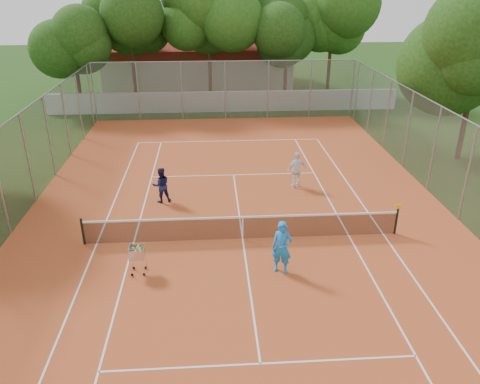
{
  "coord_description": "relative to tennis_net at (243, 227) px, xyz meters",
  "views": [
    {
      "loc": [
        -1.13,
        -15.46,
        9.06
      ],
      "look_at": [
        0.0,
        1.5,
        1.3
      ],
      "focal_mm": 35.0,
      "sensor_mm": 36.0,
      "label": 1
    }
  ],
  "objects": [
    {
      "name": "tennis_net",
      "position": [
        0.0,
        0.0,
        0.0
      ],
      "size": [
        11.88,
        0.1,
        0.98
      ],
      "primitive_type": "cube",
      "color": "black",
      "rests_on": "court_pad"
    },
    {
      "name": "player_near",
      "position": [
        1.14,
        -2.26,
        0.44
      ],
      "size": [
        0.8,
        0.66,
        1.86
      ],
      "primitive_type": "imported",
      "rotation": [
        0.0,
        0.0,
        -0.37
      ],
      "color": "#197FD9",
      "rests_on": "court_pad"
    },
    {
      "name": "ball_hopper",
      "position": [
        -3.66,
        -2.03,
        0.05
      ],
      "size": [
        0.53,
        0.53,
        1.08
      ],
      "primitive_type": "cube",
      "rotation": [
        0.0,
        0.0,
        0.02
      ],
      "color": "silver",
      "rests_on": "court_pad"
    },
    {
      "name": "boundary_wall",
      "position": [
        0.0,
        19.0,
        0.24
      ],
      "size": [
        26.0,
        0.3,
        1.5
      ],
      "primitive_type": "cube",
      "color": "silver",
      "rests_on": "ground"
    },
    {
      "name": "ground",
      "position": [
        0.0,
        0.0,
        -0.51
      ],
      "size": [
        120.0,
        120.0,
        0.0
      ],
      "primitive_type": "plane",
      "color": "#18330E",
      "rests_on": "ground"
    },
    {
      "name": "court_pad",
      "position": [
        0.0,
        0.0,
        -0.5
      ],
      "size": [
        18.0,
        34.0,
        0.02
      ],
      "primitive_type": "cube",
      "color": "#B74D23",
      "rests_on": "ground"
    },
    {
      "name": "player_far_left",
      "position": [
        -3.34,
        3.51,
        0.31
      ],
      "size": [
        0.92,
        0.8,
        1.6
      ],
      "primitive_type": "imported",
      "rotation": [
        0.0,
        0.0,
        3.43
      ],
      "color": "#171A47",
      "rests_on": "court_pad"
    },
    {
      "name": "clubhouse",
      "position": [
        -2.0,
        29.0,
        1.69
      ],
      "size": [
        16.4,
        9.0,
        4.4
      ],
      "primitive_type": "cube",
      "color": "beige",
      "rests_on": "ground"
    },
    {
      "name": "tropical_trees",
      "position": [
        0.0,
        22.0,
        4.49
      ],
      "size": [
        29.0,
        19.0,
        10.0
      ],
      "primitive_type": "cube",
      "color": "#16370D",
      "rests_on": "ground"
    },
    {
      "name": "player_far_right",
      "position": [
        2.9,
        4.77,
        0.37
      ],
      "size": [
        1.09,
        0.78,
        1.72
      ],
      "primitive_type": "imported",
      "rotation": [
        0.0,
        0.0,
        3.54
      ],
      "color": "white",
      "rests_on": "court_pad"
    },
    {
      "name": "perimeter_fence",
      "position": [
        0.0,
        0.0,
        1.49
      ],
      "size": [
        18.0,
        34.0,
        4.0
      ],
      "primitive_type": "cube",
      "color": "slate",
      "rests_on": "ground"
    },
    {
      "name": "court_lines",
      "position": [
        0.0,
        0.0,
        -0.49
      ],
      "size": [
        10.98,
        23.78,
        0.01
      ],
      "primitive_type": "cube",
      "color": "white",
      "rests_on": "court_pad"
    }
  ]
}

